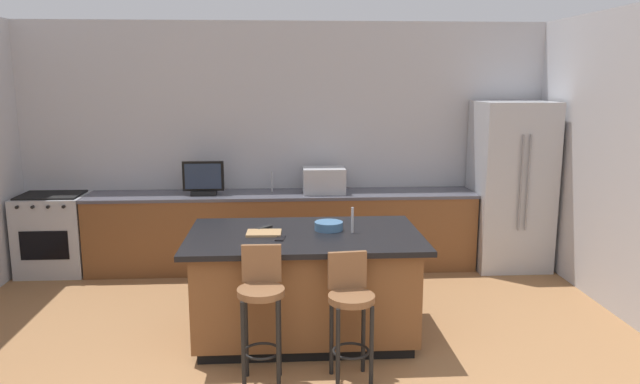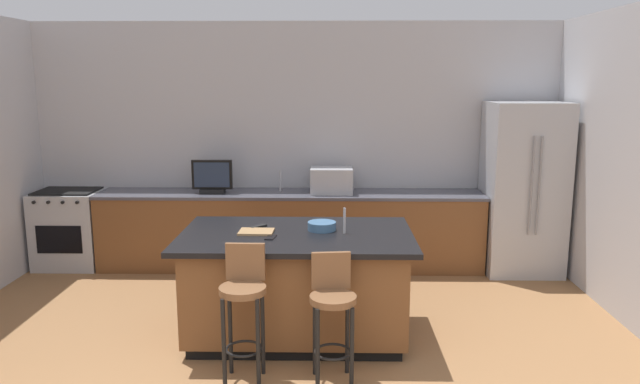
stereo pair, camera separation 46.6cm
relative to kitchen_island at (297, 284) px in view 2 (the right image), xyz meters
The scene contains 15 objects.
wall_back 2.49m from the kitchen_island, 93.34° to the left, with size 6.68×0.12×2.85m, color #BCBCC1.
counter_back 1.92m from the kitchen_island, 95.44° to the left, with size 4.46×0.62×0.90m.
kitchen_island is the anchor object (origin of this frame).
refrigerator 3.13m from the kitchen_island, 36.66° to the left, with size 0.84×0.79×1.94m.
range_oven 3.38m from the kitchen_island, 145.57° to the left, with size 0.74×0.63×0.92m.
microwave 2.02m from the kitchen_island, 81.21° to the left, with size 0.48×0.36×0.29m, color #B7BABF.
tv_monitor 2.23m from the kitchen_island, 119.98° to the left, with size 0.46×0.16×0.39m.
sink_faucet_back 2.11m from the kitchen_island, 98.56° to the left, with size 0.02×0.02×0.24m, color #B2B2B7.
sink_faucet_island 0.69m from the kitchen_island, ahead, with size 0.02×0.02×0.22m, color #B2B2B7.
bar_stool_left 0.87m from the kitchen_island, 113.55° to the right, with size 0.34×0.34×1.01m.
bar_stool_right 0.84m from the kitchen_island, 68.46° to the right, with size 0.34×0.35×0.95m.
fruit_bowl 0.54m from the kitchen_island, 26.82° to the left, with size 0.24×0.24×0.07m, color #3F668C.
cell_phone 0.52m from the kitchen_island, 142.61° to the right, with size 0.07×0.15×0.01m, color black.
tv_remote 0.60m from the kitchen_island, 152.62° to the left, with size 0.04×0.17×0.02m, color black.
cutting_board 0.57m from the kitchen_island, behind, with size 0.29×0.22×0.02m, color #A87F51.
Camera 2 is at (0.43, -2.48, 2.20)m, focal length 33.63 mm.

